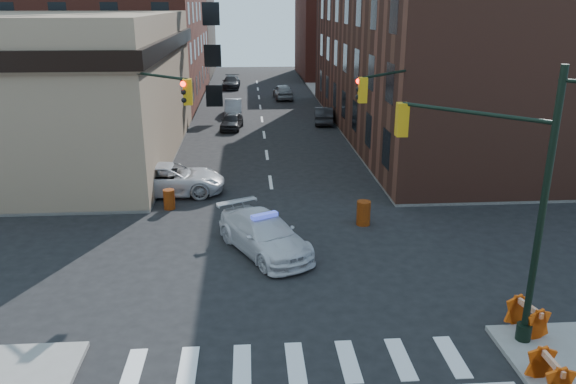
{
  "coord_description": "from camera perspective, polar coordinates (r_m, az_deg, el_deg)",
  "views": [
    {
      "loc": [
        -1.16,
        -20.11,
        9.62
      ],
      "look_at": [
        0.39,
        1.74,
        2.2
      ],
      "focal_mm": 35.0,
      "sensor_mm": 36.0,
      "label": 1
    }
  ],
  "objects": [
    {
      "name": "ground",
      "position": [
        22.33,
        -0.7,
        -6.82
      ],
      "size": [
        140.0,
        140.0,
        0.0
      ],
      "primitive_type": "plane",
      "color": "black",
      "rests_on": "ground"
    },
    {
      "name": "sidewalk_nw",
      "position": [
        57.99,
        -26.36,
        7.3
      ],
      "size": [
        34.0,
        54.5,
        0.15
      ],
      "primitive_type": "cube",
      "color": "gray",
      "rests_on": "ground"
    },
    {
      "name": "sidewalk_ne",
      "position": [
        58.9,
        20.43,
        8.22
      ],
      "size": [
        34.0,
        54.5,
        0.15
      ],
      "primitive_type": "cube",
      "color": "gray",
      "rests_on": "ground"
    },
    {
      "name": "commercial_row_ne",
      "position": [
        44.98,
        14.78,
        14.78
      ],
      "size": [
        14.0,
        34.0,
        14.0
      ],
      "primitive_type": "cube",
      "color": "#522C20",
      "rests_on": "ground"
    },
    {
      "name": "filler_nw",
      "position": [
        83.46,
        -14.98,
        16.99
      ],
      "size": [
        20.0,
        18.0,
        16.0
      ],
      "primitive_type": "cube",
      "color": "brown",
      "rests_on": "ground"
    },
    {
      "name": "filler_ne",
      "position": [
        79.65,
        7.18,
        15.96
      ],
      "size": [
        16.0,
        16.0,
        12.0
      ],
      "primitive_type": "cube",
      "color": "#5C261D",
      "rests_on": "ground"
    },
    {
      "name": "signal_pole_se",
      "position": [
        17.02,
        21.16,
        0.31
      ],
      "size": [
        5.4,
        5.27,
        8.0
      ],
      "rotation": [
        0.0,
        0.0,
        2.36
      ],
      "color": "black",
      "rests_on": "sidewalk_se"
    },
    {
      "name": "signal_pole_nw",
      "position": [
        26.41,
        -14.31,
        6.59
      ],
      "size": [
        3.58,
        3.67,
        8.0
      ],
      "rotation": [
        0.0,
        0.0,
        -0.79
      ],
      "color": "black",
      "rests_on": "sidewalk_nw"
    },
    {
      "name": "signal_pole_ne",
      "position": [
        26.93,
        11.16,
        7.05
      ],
      "size": [
        3.67,
        3.58,
        8.0
      ],
      "rotation": [
        0.0,
        0.0,
        -2.36
      ],
      "color": "black",
      "rests_on": "sidewalk_ne"
    },
    {
      "name": "tree_ne_near",
      "position": [
        47.32,
        6.63,
        11.14
      ],
      "size": [
        3.0,
        3.0,
        4.85
      ],
      "color": "black",
      "rests_on": "sidewalk_ne"
    },
    {
      "name": "tree_ne_far",
      "position": [
        55.14,
        5.11,
        12.25
      ],
      "size": [
        3.0,
        3.0,
        4.85
      ],
      "color": "black",
      "rests_on": "sidewalk_ne"
    },
    {
      "name": "police_car",
      "position": [
        22.66,
        -2.43,
        -4.31
      ],
      "size": [
        4.32,
        5.68,
        1.53
      ],
      "primitive_type": "imported",
      "rotation": [
        0.0,
        0.0,
        0.47
      ],
      "color": "silver",
      "rests_on": "ground"
    },
    {
      "name": "pickup",
      "position": [
        30.15,
        -11.97,
        1.3
      ],
      "size": [
        5.83,
        2.7,
        1.62
      ],
      "primitive_type": "imported",
      "rotation": [
        0.0,
        0.0,
        1.57
      ],
      "color": "silver",
      "rests_on": "ground"
    },
    {
      "name": "parked_car_wnear",
      "position": [
        45.27,
        -5.73,
        7.17
      ],
      "size": [
        2.0,
        3.93,
        1.28
      ],
      "primitive_type": "imported",
      "rotation": [
        0.0,
        0.0,
        -0.13
      ],
      "color": "black",
      "rests_on": "ground"
    },
    {
      "name": "parked_car_wfar",
      "position": [
        50.95,
        -5.58,
        8.54
      ],
      "size": [
        1.54,
        4.29,
        1.41
      ],
      "primitive_type": "imported",
      "rotation": [
        0.0,
        0.0,
        0.01
      ],
      "color": "#96979E",
      "rests_on": "ground"
    },
    {
      "name": "parked_car_wdeep",
      "position": [
        67.52,
        -5.79,
        11.03
      ],
      "size": [
        2.16,
        4.99,
        1.43
      ],
      "primitive_type": "imported",
      "rotation": [
        0.0,
        0.0,
        -0.03
      ],
      "color": "black",
      "rests_on": "ground"
    },
    {
      "name": "parked_car_enear",
      "position": [
        47.39,
        3.63,
        7.81
      ],
      "size": [
        1.89,
        4.34,
        1.39
      ],
      "primitive_type": "imported",
      "rotation": [
        0.0,
        0.0,
        3.04
      ],
      "color": "black",
      "rests_on": "ground"
    },
    {
      "name": "parked_car_efar",
      "position": [
        59.64,
        -0.52,
        10.18
      ],
      "size": [
        2.1,
        4.66,
        1.55
      ],
      "primitive_type": "imported",
      "rotation": [
        0.0,
        0.0,
        3.2
      ],
      "color": "gray",
      "rests_on": "ground"
    },
    {
      "name": "pedestrian_a",
      "position": [
        28.49,
        -18.46,
        0.34
      ],
      "size": [
        0.78,
        0.6,
        1.93
      ],
      "primitive_type": "imported",
      "rotation": [
        0.0,
        0.0,
        -0.21
      ],
      "color": "black",
      "rests_on": "sidewalk_nw"
    },
    {
      "name": "pedestrian_b",
      "position": [
        29.44,
        -24.93,
        0.06
      ],
      "size": [
        1.04,
        0.89,
        1.88
      ],
      "primitive_type": "imported",
      "rotation": [
        0.0,
        0.0,
        0.21
      ],
      "color": "black",
      "rests_on": "sidewalk_nw"
    },
    {
      "name": "pedestrian_c",
      "position": [
        30.94,
        -22.96,
        0.97
      ],
      "size": [
        1.01,
        0.94,
        1.66
      ],
      "primitive_type": "imported",
      "rotation": [
        0.0,
        0.0,
        0.7
      ],
      "color": "black",
      "rests_on": "sidewalk_nw"
    },
    {
      "name": "barrel_road",
      "position": [
        25.68,
        7.67,
        -2.13
      ],
      "size": [
        0.78,
        0.78,
        1.12
      ],
      "primitive_type": "cylinder",
      "rotation": [
        0.0,
        0.0,
        -0.3
      ],
      "color": "#D9660A",
      "rests_on": "ground"
    },
    {
      "name": "barrel_bank",
      "position": [
        28.02,
        -11.99,
        -0.73
      ],
      "size": [
        0.59,
        0.59,
        0.98
      ],
      "primitive_type": "cylinder",
      "rotation": [
        0.0,
        0.0,
        -0.08
      ],
      "color": "#C75909",
      "rests_on": "ground"
    },
    {
      "name": "barricade_se_a",
      "position": [
        18.79,
        23.11,
        -11.61
      ],
      "size": [
        0.89,
        1.33,
        0.91
      ],
      "primitive_type": null,
      "rotation": [
        0.0,
        0.0,
        1.82
      ],
      "color": "#EA3D0B",
      "rests_on": "sidewalk_se"
    },
    {
      "name": "barricade_se_c",
      "position": [
        16.54,
        25.05,
        -16.36
      ],
      "size": [
        0.62,
        1.2,
        0.89
      ],
      "primitive_type": null,
      "rotation": [
        0.0,
        0.0,
        1.59
      ],
      "color": "orange",
      "rests_on": "sidewalk_se"
    },
    {
      "name": "barricade_nw_a",
      "position": [
        29.14,
        -19.07,
        -0.39
      ],
      "size": [
        1.28,
        0.8,
        0.9
      ],
      "primitive_type": null,
      "rotation": [
        0.0,
        0.0,
        0.17
      ],
      "color": "#E8450A",
      "rests_on": "sidewalk_nw"
    },
    {
      "name": "barricade_nw_b",
      "position": [
        31.45,
        -24.03,
        0.36
      ],
      "size": [
        1.25,
        0.76,
        0.88
      ],
      "primitive_type": null,
      "rotation": [
        0.0,
        0.0,
        -0.15
      ],
      "color": "#D46509",
      "rests_on": "sidewalk_nw"
    }
  ]
}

